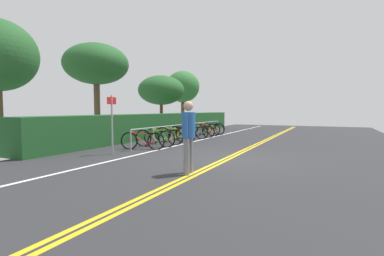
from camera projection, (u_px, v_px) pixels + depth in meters
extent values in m
cube|color=#2B2B2D|center=(228.00, 159.00, 8.78)|extent=(39.89, 11.96, 0.05)
cube|color=gold|center=(230.00, 159.00, 8.74)|extent=(35.90, 0.10, 0.00)
cube|color=gold|center=(225.00, 158.00, 8.81)|extent=(35.90, 0.10, 0.00)
cube|color=white|center=(149.00, 152.00, 10.09)|extent=(35.90, 0.12, 0.00)
cylinder|color=#9EA0A5|center=(131.00, 140.00, 10.34)|extent=(0.05, 0.05, 0.78)
cylinder|color=#9EA0A5|center=(154.00, 137.00, 11.67)|extent=(0.05, 0.05, 0.78)
cylinder|color=#9EA0A5|center=(172.00, 134.00, 13.00)|extent=(0.05, 0.05, 0.78)
cylinder|color=#9EA0A5|center=(186.00, 132.00, 14.33)|extent=(0.05, 0.05, 0.78)
cylinder|color=#9EA0A5|center=(199.00, 130.00, 15.65)|extent=(0.05, 0.05, 0.78)
cylinder|color=#9EA0A5|center=(209.00, 128.00, 16.98)|extent=(0.05, 0.05, 0.78)
cylinder|color=#9EA0A5|center=(218.00, 127.00, 18.31)|extent=(0.05, 0.05, 0.78)
cylinder|color=#9EA0A5|center=(186.00, 124.00, 14.30)|extent=(8.90, 0.04, 0.04)
torus|color=black|center=(129.00, 141.00, 10.87)|extent=(0.26, 0.68, 0.69)
torus|color=black|center=(156.00, 141.00, 10.71)|extent=(0.26, 0.68, 0.69)
cylinder|color=red|center=(139.00, 139.00, 10.80)|extent=(0.22, 0.59, 0.47)
cylinder|color=red|center=(141.00, 134.00, 10.78)|extent=(0.25, 0.70, 0.07)
cylinder|color=red|center=(148.00, 140.00, 10.75)|extent=(0.09, 0.18, 0.42)
cylinder|color=red|center=(151.00, 143.00, 10.74)|extent=(0.15, 0.38, 0.18)
cylinder|color=red|center=(153.00, 138.00, 10.72)|extent=(0.11, 0.26, 0.29)
cylinder|color=red|center=(130.00, 137.00, 10.85)|extent=(0.08, 0.15, 0.31)
cube|color=black|center=(150.00, 133.00, 10.72)|extent=(0.14, 0.21, 0.05)
cylinder|color=red|center=(132.00, 132.00, 10.83)|extent=(0.45, 0.17, 0.03)
torus|color=black|center=(143.00, 138.00, 11.69)|extent=(0.17, 0.73, 0.73)
torus|color=black|center=(167.00, 139.00, 11.39)|extent=(0.17, 0.73, 0.73)
cylinder|color=#198C38|center=(152.00, 136.00, 11.57)|extent=(0.13, 0.60, 0.50)
cylinder|color=#198C38|center=(153.00, 131.00, 11.54)|extent=(0.15, 0.71, 0.07)
cylinder|color=#198C38|center=(160.00, 137.00, 11.47)|extent=(0.06, 0.17, 0.45)
cylinder|color=#198C38|center=(163.00, 141.00, 11.45)|extent=(0.10, 0.38, 0.19)
cylinder|color=#198C38|center=(164.00, 135.00, 11.41)|extent=(0.08, 0.26, 0.31)
cylinder|color=#198C38|center=(144.00, 134.00, 11.67)|extent=(0.06, 0.14, 0.33)
cube|color=black|center=(161.00, 131.00, 11.43)|extent=(0.11, 0.21, 0.05)
cylinder|color=#198C38|center=(146.00, 129.00, 11.64)|extent=(0.46, 0.10, 0.03)
torus|color=black|center=(151.00, 137.00, 12.39)|extent=(0.24, 0.69, 0.70)
torus|color=black|center=(175.00, 137.00, 12.19)|extent=(0.24, 0.69, 0.70)
cylinder|color=yellow|center=(160.00, 135.00, 12.31)|extent=(0.20, 0.61, 0.48)
cylinder|color=yellow|center=(162.00, 131.00, 12.28)|extent=(0.23, 0.73, 0.07)
cylinder|color=yellow|center=(168.00, 136.00, 12.24)|extent=(0.08, 0.18, 0.43)
cylinder|color=yellow|center=(171.00, 139.00, 12.23)|extent=(0.14, 0.39, 0.18)
cylinder|color=yellow|center=(173.00, 134.00, 12.20)|extent=(0.11, 0.27, 0.30)
cylinder|color=yellow|center=(152.00, 134.00, 12.37)|extent=(0.07, 0.15, 0.32)
cube|color=black|center=(170.00, 130.00, 12.21)|extent=(0.13, 0.21, 0.05)
cylinder|color=yellow|center=(154.00, 129.00, 12.35)|extent=(0.45, 0.15, 0.03)
torus|color=black|center=(163.00, 135.00, 13.28)|extent=(0.27, 0.72, 0.74)
torus|color=black|center=(184.00, 135.00, 13.12)|extent=(0.27, 0.72, 0.74)
cylinder|color=yellow|center=(171.00, 133.00, 13.21)|extent=(0.20, 0.56, 0.50)
cylinder|color=yellow|center=(172.00, 128.00, 13.19)|extent=(0.24, 0.66, 0.07)
cylinder|color=yellow|center=(178.00, 133.00, 13.16)|extent=(0.08, 0.17, 0.45)
cylinder|color=yellow|center=(180.00, 137.00, 13.15)|extent=(0.14, 0.36, 0.19)
cylinder|color=yellow|center=(181.00, 132.00, 13.13)|extent=(0.11, 0.25, 0.31)
cylinder|color=yellow|center=(164.00, 131.00, 13.26)|extent=(0.07, 0.14, 0.33)
cube|color=black|center=(179.00, 128.00, 13.13)|extent=(0.14, 0.21, 0.05)
cylinder|color=yellow|center=(165.00, 127.00, 13.24)|extent=(0.45, 0.16, 0.03)
torus|color=black|center=(175.00, 133.00, 14.30)|extent=(0.25, 0.73, 0.74)
torus|color=black|center=(190.00, 134.00, 13.63)|extent=(0.25, 0.73, 0.74)
cylinder|color=black|center=(181.00, 132.00, 14.04)|extent=(0.19, 0.58, 0.51)
cylinder|color=black|center=(182.00, 127.00, 13.98)|extent=(0.22, 0.68, 0.07)
cylinder|color=black|center=(186.00, 132.00, 13.81)|extent=(0.08, 0.17, 0.46)
cylinder|color=black|center=(188.00, 135.00, 13.75)|extent=(0.13, 0.37, 0.19)
cylinder|color=black|center=(189.00, 131.00, 13.69)|extent=(0.10, 0.25, 0.31)
cylinder|color=black|center=(176.00, 130.00, 14.25)|extent=(0.07, 0.14, 0.34)
cube|color=black|center=(187.00, 127.00, 13.75)|extent=(0.13, 0.21, 0.05)
cylinder|color=black|center=(177.00, 126.00, 14.21)|extent=(0.45, 0.15, 0.03)
torus|color=black|center=(182.00, 133.00, 14.81)|extent=(0.28, 0.65, 0.67)
torus|color=black|center=(202.00, 133.00, 14.69)|extent=(0.28, 0.65, 0.67)
cylinder|color=purple|center=(189.00, 131.00, 14.76)|extent=(0.23, 0.58, 0.46)
cylinder|color=purple|center=(191.00, 128.00, 14.74)|extent=(0.27, 0.69, 0.07)
cylinder|color=purple|center=(196.00, 132.00, 14.72)|extent=(0.09, 0.17, 0.41)
cylinder|color=purple|center=(198.00, 134.00, 14.72)|extent=(0.16, 0.37, 0.17)
cylinder|color=purple|center=(200.00, 130.00, 14.70)|extent=(0.12, 0.26, 0.29)
cylinder|color=purple|center=(183.00, 130.00, 14.80)|extent=(0.08, 0.14, 0.31)
cube|color=black|center=(197.00, 127.00, 14.70)|extent=(0.14, 0.22, 0.05)
cylinder|color=purple|center=(184.00, 126.00, 14.78)|extent=(0.44, 0.18, 0.03)
torus|color=black|center=(189.00, 132.00, 15.46)|extent=(0.27, 0.65, 0.67)
torus|color=black|center=(209.00, 132.00, 15.32)|extent=(0.27, 0.65, 0.67)
cylinder|color=#198C38|center=(196.00, 130.00, 15.40)|extent=(0.23, 0.59, 0.46)
cylinder|color=#198C38|center=(198.00, 127.00, 15.38)|extent=(0.27, 0.71, 0.07)
cylinder|color=#198C38|center=(203.00, 131.00, 15.35)|extent=(0.09, 0.18, 0.41)
cylinder|color=#198C38|center=(205.00, 133.00, 15.34)|extent=(0.16, 0.38, 0.17)
cylinder|color=#198C38|center=(206.00, 130.00, 15.32)|extent=(0.12, 0.26, 0.29)
cylinder|color=#198C38|center=(190.00, 129.00, 15.44)|extent=(0.08, 0.15, 0.31)
cube|color=black|center=(204.00, 127.00, 15.33)|extent=(0.14, 0.22, 0.05)
cylinder|color=#198C38|center=(191.00, 126.00, 15.42)|extent=(0.44, 0.17, 0.03)
torus|color=black|center=(197.00, 130.00, 16.36)|extent=(0.24, 0.75, 0.76)
torus|color=black|center=(214.00, 130.00, 16.15)|extent=(0.24, 0.75, 0.76)
cylinder|color=red|center=(203.00, 128.00, 16.27)|extent=(0.17, 0.56, 0.52)
cylinder|color=red|center=(204.00, 124.00, 16.25)|extent=(0.20, 0.66, 0.07)
cylinder|color=red|center=(209.00, 129.00, 16.20)|extent=(0.07, 0.17, 0.47)
cylinder|color=red|center=(211.00, 131.00, 16.19)|extent=(0.12, 0.36, 0.19)
cylinder|color=red|center=(212.00, 127.00, 16.16)|extent=(0.09, 0.25, 0.32)
cylinder|color=red|center=(198.00, 127.00, 16.34)|extent=(0.07, 0.14, 0.34)
cube|color=black|center=(210.00, 124.00, 16.17)|extent=(0.13, 0.21, 0.05)
cylinder|color=red|center=(198.00, 123.00, 16.31)|extent=(0.45, 0.14, 0.03)
torus|color=black|center=(202.00, 130.00, 17.16)|extent=(0.17, 0.67, 0.67)
torus|color=black|center=(219.00, 130.00, 16.88)|extent=(0.17, 0.67, 0.67)
cylinder|color=yellow|center=(208.00, 128.00, 17.05)|extent=(0.14, 0.59, 0.46)
cylinder|color=yellow|center=(210.00, 125.00, 17.02)|extent=(0.16, 0.70, 0.07)
cylinder|color=yellow|center=(214.00, 129.00, 16.95)|extent=(0.06, 0.17, 0.41)
cylinder|color=yellow|center=(216.00, 131.00, 16.93)|extent=(0.10, 0.37, 0.17)
cylinder|color=yellow|center=(217.00, 128.00, 16.90)|extent=(0.08, 0.26, 0.28)
cylinder|color=yellow|center=(203.00, 127.00, 17.14)|extent=(0.06, 0.14, 0.30)
cube|color=black|center=(215.00, 125.00, 16.92)|extent=(0.11, 0.21, 0.05)
cylinder|color=yellow|center=(204.00, 124.00, 17.11)|extent=(0.46, 0.11, 0.03)
torus|color=black|center=(208.00, 128.00, 18.22)|extent=(0.26, 0.71, 0.73)
torus|color=black|center=(220.00, 129.00, 17.54)|extent=(0.26, 0.71, 0.73)
cylinder|color=#1947B7|center=(212.00, 127.00, 17.96)|extent=(0.20, 0.56, 0.50)
cylinder|color=#1947B7|center=(213.00, 124.00, 17.90)|extent=(0.23, 0.67, 0.07)
cylinder|color=#1947B7|center=(216.00, 127.00, 17.73)|extent=(0.08, 0.17, 0.45)
cylinder|color=#1947B7|center=(218.00, 130.00, 17.66)|extent=(0.14, 0.36, 0.18)
cylinder|color=#1947B7|center=(219.00, 126.00, 17.60)|extent=(0.11, 0.25, 0.31)
cylinder|color=#1947B7|center=(208.00, 126.00, 18.17)|extent=(0.07, 0.14, 0.33)
cube|color=black|center=(217.00, 124.00, 17.67)|extent=(0.13, 0.21, 0.05)
cylinder|color=#1947B7|center=(209.00, 122.00, 18.13)|extent=(0.45, 0.16, 0.03)
cylinder|color=slate|center=(190.00, 155.00, 6.79)|extent=(0.14, 0.14, 0.86)
cylinder|color=slate|center=(187.00, 157.00, 6.52)|extent=(0.14, 0.14, 0.86)
cylinder|color=#2659A5|center=(188.00, 125.00, 6.61)|extent=(0.32, 0.32, 0.61)
sphere|color=tan|center=(188.00, 106.00, 6.58)|extent=(0.23, 0.23, 0.23)
cylinder|color=#2659A5|center=(191.00, 125.00, 6.80)|extent=(0.09, 0.09, 0.55)
cylinder|color=#2659A5|center=(186.00, 126.00, 6.42)|extent=(0.09, 0.09, 0.55)
cylinder|color=gray|center=(112.00, 125.00, 9.52)|extent=(0.06, 0.06, 2.00)
cube|color=red|center=(112.00, 101.00, 9.46)|extent=(0.36, 0.08, 0.24)
cube|color=#1C4C21|center=(162.00, 124.00, 16.70)|extent=(17.90, 1.40, 1.29)
cylinder|color=brown|center=(0.00, 121.00, 9.66)|extent=(0.24, 0.24, 2.27)
cylinder|color=brown|center=(97.00, 111.00, 14.19)|extent=(0.30, 0.30, 2.89)
ellipsoid|color=#235626|center=(96.00, 64.00, 14.04)|extent=(3.19, 3.19, 2.02)
cylinder|color=#473323|center=(161.00, 118.00, 19.22)|extent=(0.21, 0.21, 1.95)
ellipsoid|color=#235626|center=(161.00, 90.00, 19.10)|extent=(3.12, 3.12, 1.98)
cylinder|color=brown|center=(183.00, 114.00, 23.16)|extent=(0.29, 0.29, 2.25)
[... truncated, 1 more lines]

